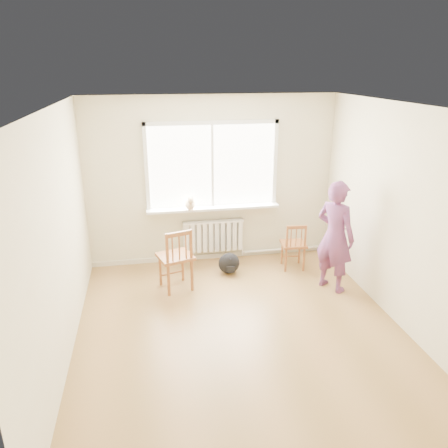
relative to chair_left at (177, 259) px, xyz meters
name	(u,v)px	position (x,y,z in m)	size (l,w,h in m)	color
floor	(241,331)	(0.68, -1.23, -0.48)	(4.50, 4.50, 0.00)	olive
ceiling	(244,107)	(0.68, -1.23, 2.22)	(4.50, 4.50, 0.00)	white
back_wall	(212,181)	(0.68, 1.02, 0.87)	(4.00, 0.01, 2.70)	beige
window	(212,162)	(0.68, 0.99, 1.18)	(2.12, 0.05, 1.42)	white
windowsill	(213,208)	(0.68, 0.91, 0.45)	(2.15, 0.22, 0.04)	white
radiator	(213,236)	(0.68, 0.92, -0.04)	(1.00, 0.12, 0.55)	white
heating_pipe	(284,249)	(1.93, 0.96, -0.40)	(0.04, 0.04, 1.40)	silver
baseboard	(213,256)	(0.68, 1.00, -0.44)	(4.00, 0.03, 0.08)	beige
chair_left	(177,259)	(0.00, 0.00, 0.00)	(0.58, 0.56, 0.95)	#9A512D
chair_right	(294,246)	(1.90, 0.36, -0.09)	(0.42, 0.40, 0.78)	#9A512D
person	(335,236)	(2.23, -0.36, 0.34)	(0.60, 0.39, 1.63)	#C34161
cat	(190,204)	(0.30, 0.82, 0.57)	(0.16, 0.37, 0.25)	beige
backpack	(229,263)	(0.84, 0.38, -0.31)	(0.34, 0.25, 0.34)	black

